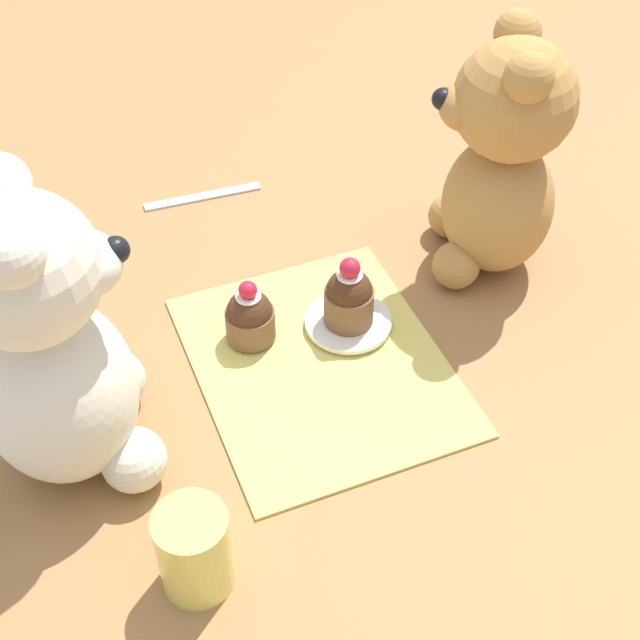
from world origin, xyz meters
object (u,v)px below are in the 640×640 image
saucer_plate (348,322)px  cupcake_near_tan_bear (349,297)px  teddy_bear_cream (52,350)px  teaspoon (203,196)px  juice_glass (195,550)px  cupcake_near_cream_bear (250,316)px  teddy_bear_tan (501,160)px

saucer_plate → cupcake_near_tan_bear: size_ratio=1.11×
teddy_bear_cream → saucer_plate: teddy_bear_cream is taller
cupcake_near_tan_bear → teaspoon: 0.25m
juice_glass → teaspoon: 0.46m
cupcake_near_tan_bear → juice_glass: cupcake_near_tan_bear is taller
cupcake_near_tan_bear → teaspoon: (0.24, 0.07, -0.04)m
teddy_bear_cream → teaspoon: (0.29, -0.19, -0.11)m
teddy_bear_cream → cupcake_near_cream_bear: size_ratio=4.05×
cupcake_near_tan_bear → juice_glass: bearing=134.0°
teaspoon → teddy_bear_tan: bearing=142.3°
teddy_bear_tan → cupcake_near_cream_bear: teddy_bear_tan is taller
saucer_plate → juice_glass: (-0.19, 0.20, 0.03)m
teddy_bear_tan → saucer_plate: bearing=-52.1°
teddy_bear_cream → saucer_plate: size_ratio=3.24×
cupcake_near_cream_bear → saucer_plate: size_ratio=0.80×
cupcake_near_tan_bear → cupcake_near_cream_bear: bearing=77.5°
teddy_bear_cream → cupcake_near_tan_bear: 0.27m
saucer_plate → teaspoon: (0.24, 0.07, -0.01)m
cupcake_near_tan_bear → teaspoon: size_ratio=0.56×
saucer_plate → cupcake_near_tan_bear: cupcake_near_tan_bear is taller
teddy_bear_cream → cupcake_near_tan_bear: size_ratio=3.59×
teddy_bear_cream → saucer_plate: 0.28m
cupcake_near_cream_bear → saucer_plate: cupcake_near_cream_bear is taller
teddy_bear_tan → teddy_bear_cream: bearing=-53.8°
teddy_bear_tan → cupcake_near_tan_bear: bearing=-52.1°
teddy_bear_cream → saucer_plate: bearing=-76.3°
teddy_bear_tan → cupcake_near_tan_bear: size_ratio=3.36×
teddy_bear_cream → cupcake_near_cream_bear: bearing=-65.2°
teddy_bear_tan → cupcake_near_cream_bear: (-0.02, 0.25, -0.09)m
teddy_bear_cream → teaspoon: size_ratio=2.03×
juice_glass → teaspoon: bearing=-17.0°
juice_glass → teaspoon: size_ratio=0.58×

